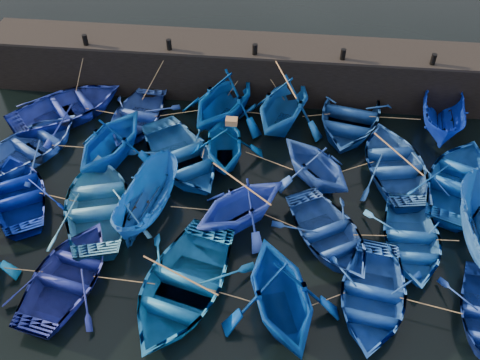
# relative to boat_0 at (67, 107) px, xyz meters

# --- Properties ---
(ground) EXTENTS (120.00, 120.00, 0.00)m
(ground) POSITION_rel_boat_0_xyz_m (8.62, -7.38, -0.56)
(ground) COLOR black
(ground) RESTS_ON ground
(quay_wall) EXTENTS (26.00, 2.50, 2.50)m
(quay_wall) POSITION_rel_boat_0_xyz_m (8.62, 3.12, 0.69)
(quay_wall) COLOR black
(quay_wall) RESTS_ON ground
(quay_top) EXTENTS (26.00, 2.50, 0.12)m
(quay_top) POSITION_rel_boat_0_xyz_m (8.62, 3.12, 2.00)
(quay_top) COLOR black
(quay_top) RESTS_ON quay_wall
(bollard_0) EXTENTS (0.24, 0.24, 0.50)m
(bollard_0) POSITION_rel_boat_0_xyz_m (0.62, 2.22, 2.31)
(bollard_0) COLOR black
(bollard_0) RESTS_ON quay_top
(bollard_1) EXTENTS (0.24, 0.24, 0.50)m
(bollard_1) POSITION_rel_boat_0_xyz_m (4.62, 2.22, 2.31)
(bollard_1) COLOR black
(bollard_1) RESTS_ON quay_top
(bollard_2) EXTENTS (0.24, 0.24, 0.50)m
(bollard_2) POSITION_rel_boat_0_xyz_m (8.62, 2.22, 2.31)
(bollard_2) COLOR black
(bollard_2) RESTS_ON quay_top
(bollard_3) EXTENTS (0.24, 0.24, 0.50)m
(bollard_3) POSITION_rel_boat_0_xyz_m (12.62, 2.22, 2.31)
(bollard_3) COLOR black
(bollard_3) RESTS_ON quay_top
(bollard_4) EXTENTS (0.24, 0.24, 0.50)m
(bollard_4) POSITION_rel_boat_0_xyz_m (16.62, 2.22, 2.31)
(bollard_4) COLOR black
(bollard_4) RESTS_ON quay_top
(boat_0) EXTENTS (6.66, 6.51, 1.13)m
(boat_0) POSITION_rel_boat_0_xyz_m (0.00, 0.00, 0.00)
(boat_0) COLOR navy
(boat_0) RESTS_ON ground
(boat_1) EXTENTS (3.92, 5.04, 0.96)m
(boat_1) POSITION_rel_boat_0_xyz_m (3.36, -0.27, -0.08)
(boat_1) COLOR #24449D
(boat_1) RESTS_ON ground
(boat_2) EXTENTS (5.71, 6.06, 2.54)m
(boat_2) POSITION_rel_boat_0_xyz_m (7.40, 0.54, 0.71)
(boat_2) COLOR #003A8B
(boat_2) RESTS_ON ground
(boat_3) EXTENTS (5.35, 5.77, 2.49)m
(boat_3) POSITION_rel_boat_0_xyz_m (10.13, 0.47, 0.68)
(boat_3) COLOR #0C4895
(boat_3) RESTS_ON ground
(boat_4) EXTENTS (5.15, 6.41, 1.18)m
(boat_4) POSITION_rel_boat_0_xyz_m (13.18, 0.80, 0.03)
(boat_4) COLOR navy
(boat_4) RESTS_ON ground
(boat_5) EXTENTS (2.51, 5.05, 1.87)m
(boat_5) POSITION_rel_boat_0_xyz_m (17.31, 0.82, 0.37)
(boat_5) COLOR #0622A3
(boat_5) RESTS_ON ground
(boat_6) EXTENTS (5.52, 6.00, 1.02)m
(boat_6) POSITION_rel_boat_0_xyz_m (-0.63, -2.74, -0.06)
(boat_6) COLOR blue
(boat_6) RESTS_ON ground
(boat_7) EXTENTS (4.85, 5.24, 2.27)m
(boat_7) POSITION_rel_boat_0_xyz_m (2.98, -2.74, 0.57)
(boat_7) COLOR #0440A2
(boat_7) RESTS_ON ground
(boat_8) EXTENTS (6.18, 6.53, 1.10)m
(boat_8) POSITION_rel_boat_0_xyz_m (5.97, -2.87, -0.01)
(boat_8) COLOR #16549D
(boat_8) RESTS_ON ground
(boat_9) EXTENTS (3.81, 4.26, 2.02)m
(boat_9) POSITION_rel_boat_0_xyz_m (7.77, -2.29, 0.45)
(boat_9) COLOR #003E87
(boat_9) RESTS_ON ground
(boat_10) EXTENTS (5.00, 5.05, 2.01)m
(boat_10) POSITION_rel_boat_0_xyz_m (11.61, -3.19, 0.44)
(boat_10) COLOR #1B4195
(boat_10) RESTS_ON ground
(boat_11) EXTENTS (4.57, 5.75, 1.07)m
(boat_11) POSITION_rel_boat_0_xyz_m (14.96, -2.34, -0.03)
(boat_11) COLOR #1B4990
(boat_11) RESTS_ON ground
(boat_12) EXTENTS (5.52, 6.33, 1.10)m
(boat_12) POSITION_rel_boat_0_xyz_m (17.50, -3.10, -0.02)
(boat_12) COLOR #0B47A2
(boat_12) RESTS_ON ground
(boat_13) EXTENTS (5.17, 5.64, 0.96)m
(boat_13) POSITION_rel_boat_0_xyz_m (-0.08, -5.61, -0.09)
(boat_13) COLOR #001684
(boat_13) RESTS_ON ground
(boat_14) EXTENTS (5.21, 6.27, 1.12)m
(boat_14) POSITION_rel_boat_0_xyz_m (3.30, -5.90, -0.00)
(boat_14) COLOR #337BCC
(boat_14) RESTS_ON ground
(boat_15) EXTENTS (2.52, 4.54, 1.66)m
(boat_15) POSITION_rel_boat_0_xyz_m (5.20, -5.77, 0.27)
(boat_15) COLOR #134EA1
(boat_15) RESTS_ON ground
(boat_16) EXTENTS (5.23, 5.19, 2.09)m
(boat_16) POSITION_rel_boat_0_xyz_m (8.84, -5.80, 0.48)
(boat_16) COLOR blue
(boat_16) RESTS_ON ground
(boat_17) EXTENTS (5.11, 5.58, 0.95)m
(boat_17) POSITION_rel_boat_0_xyz_m (12.15, -6.45, -0.09)
(boat_17) COLOR navy
(boat_17) RESTS_ON ground
(boat_18) EXTENTS (3.26, 4.49, 0.92)m
(boat_18) POSITION_rel_boat_0_xyz_m (15.13, -6.37, -0.11)
(boat_18) COLOR blue
(boat_18) RESTS_ON ground
(boat_21) EXTENTS (4.23, 5.29, 0.98)m
(boat_21) POSITION_rel_boat_0_xyz_m (3.25, -9.26, -0.07)
(boat_21) COLOR navy
(boat_21) RESTS_ON ground
(boat_22) EXTENTS (5.29, 6.44, 1.16)m
(boat_22) POSITION_rel_boat_0_xyz_m (7.19, -9.34, 0.02)
(boat_22) COLOR #1060A4
(boat_22) RESTS_ON ground
(boat_23) EXTENTS (5.13, 5.53, 2.39)m
(boat_23) POSITION_rel_boat_0_xyz_m (10.51, -9.69, 0.63)
(boat_23) COLOR navy
(boat_23) RESTS_ON ground
(boat_24) EXTENTS (4.02, 5.14, 0.97)m
(boat_24) POSITION_rel_boat_0_xyz_m (13.54, -9.01, -0.08)
(boat_24) COLOR #1749B2
(boat_24) RESTS_ON ground
(wooden_crate) EXTENTS (0.48, 0.36, 0.26)m
(wooden_crate) POSITION_rel_boat_0_xyz_m (8.07, -2.29, 1.59)
(wooden_crate) COLOR #9A6E43
(wooden_crate) RESTS_ON boat_9
(mooring_ropes) EXTENTS (17.36, 11.85, 2.10)m
(mooring_ropes) POSITION_rel_boat_0_xyz_m (8.51, -2.52, 0.30)
(mooring_ropes) COLOR tan
(mooring_ropes) RESTS_ON ground
(loose_oars) EXTENTS (10.02, 11.89, 1.48)m
(loose_oars) POSITION_rel_boat_0_xyz_m (10.28, -4.25, 1.17)
(loose_oars) COLOR #99724C
(loose_oars) RESTS_ON ground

